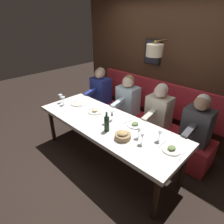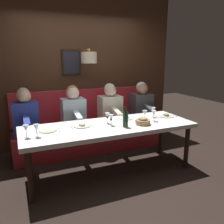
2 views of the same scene
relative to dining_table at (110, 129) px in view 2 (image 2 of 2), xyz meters
The scene contains 21 objects.
ground_plane 0.68m from the dining_table, ahead, with size 12.00×12.00×0.00m, color black.
dining_table is the anchor object (origin of this frame).
banquette_bench 1.00m from the dining_table, ahead, with size 0.52×2.72×0.45m, color red.
back_wall_panel 1.62m from the dining_table, ahead, with size 0.59×3.92×2.90m.
diner_nearest 1.38m from the dining_table, 49.95° to the right, with size 0.60×0.40×0.79m.
diner_near 0.97m from the dining_table, 23.32° to the right, with size 0.60×0.40×0.79m.
diner_middle 0.95m from the dining_table, 19.87° to the left, with size 0.60×0.40×0.79m.
diner_far 1.42m from the dining_table, 51.51° to the left, with size 0.60×0.40×0.79m.
place_setting_0 0.41m from the dining_table, 76.71° to the left, with size 0.24×0.32×0.05m.
place_setting_1 0.45m from the dining_table, 59.09° to the right, with size 0.24×0.32×0.05m.
place_setting_2 0.88m from the dining_table, 84.94° to the left, with size 0.24×0.31×0.01m.
place_setting_3 1.07m from the dining_table, 85.76° to the right, with size 0.24×0.32×0.05m.
wine_glass_0 0.18m from the dining_table, 151.54° to the right, with size 0.07×0.07×0.16m.
wine_glass_1 0.21m from the dining_table, ahead, with size 0.07×0.07×0.16m.
wine_glass_2 0.74m from the dining_table, 95.26° to the right, with size 0.07×0.07×0.16m.
wine_glass_3 1.05m from the dining_table, 96.39° to the left, with size 0.07×0.07×0.16m.
wine_glass_4 0.87m from the dining_table, 80.35° to the right, with size 0.07×0.07×0.16m.
wine_glass_5 1.17m from the dining_table, 94.69° to the left, with size 0.07×0.07×0.16m.
wine_glass_6 0.63m from the dining_table, 88.77° to the right, with size 0.07×0.07×0.16m.
wine_bottle 0.30m from the dining_table, 134.84° to the right, with size 0.08×0.08×0.30m.
bread_bowl 0.51m from the dining_table, 108.74° to the right, with size 0.22×0.22×0.12m.
Camera 2 is at (-3.00, 1.25, 1.72)m, focal length 37.08 mm.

